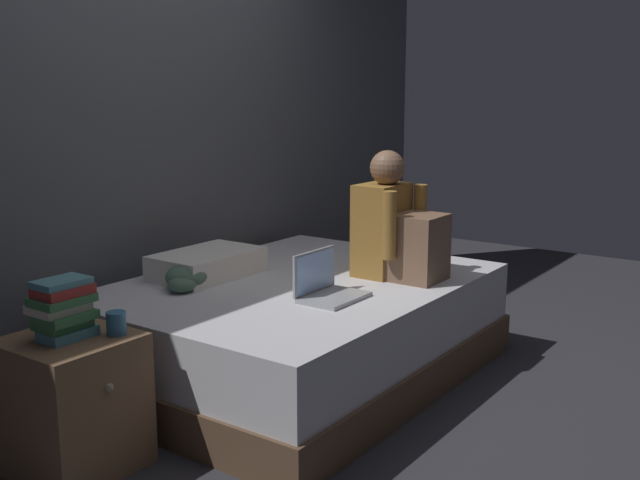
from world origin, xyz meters
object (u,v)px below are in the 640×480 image
Objects in this scene: clothes_pile at (189,278)px; person_sitting at (396,229)px; nightstand at (73,403)px; book_stack at (63,309)px; pillow at (208,264)px; mug at (116,323)px; bed at (299,328)px; laptop at (326,287)px.

person_sitting is at bearing -41.54° from clothes_pile.
book_stack reaches higher than nightstand.
pillow is at bearing 16.88° from nightstand.
nightstand is 0.94m from clothes_pile.
mug is 0.81m from clothes_pile.
book_stack reaches higher than mug.
nightstand is 0.38m from book_stack.
bed is 1.38m from book_stack.
book_stack is at bearing -165.51° from clothes_pile.
bed is at bearing 58.00° from laptop.
laptop is 0.57× the size of pillow.
nightstand is 1.67× the size of laptop.
book_stack is (-1.12, 0.42, 0.09)m from laptop.
pillow is at bearing 25.03° from mug.
mug is at bearing -40.60° from book_stack.
pillow is 6.22× the size of mug.
pillow is 2.44× the size of book_stack.
clothes_pile is at bearing 110.77° from laptop.
person_sitting is 1.74m from book_stack.
laptop is 0.75m from pillow.
person_sitting reaches higher than clothes_pile.
clothes_pile is (-0.25, 0.65, -0.00)m from laptop.
pillow is 1.08m from mug.
person_sitting is 1.58m from mug.
pillow is at bearing 113.47° from bed.
clothes_pile is at bearing 25.46° from mug.
book_stack is 0.20m from mug.
pillow reaches higher than clothes_pile.
laptop reaches higher than clothes_pile.
mug is (0.13, -0.12, 0.31)m from nightstand.
mug is at bearing 163.12° from laptop.
clothes_pile is (0.88, 0.23, -0.10)m from book_stack.
bed is at bearing -5.05° from nightstand.
book_stack is (-1.31, 0.12, 0.40)m from bed.
laptop reaches higher than mug.
book_stack is 0.78× the size of clothes_pile.
bed is at bearing -38.42° from clothes_pile.
book_stack is at bearing 164.06° from person_sitting.
bed is 0.58m from pillow.
nightstand is at bearing -163.12° from pillow.
laptop reaches higher than nightstand.
clothes_pile is (-0.24, -0.11, -0.01)m from pillow.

